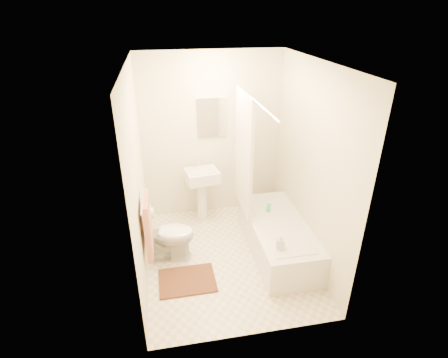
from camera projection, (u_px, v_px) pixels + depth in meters
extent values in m
plane|color=beige|center=(228.00, 257.00, 4.49)|extent=(2.40, 2.40, 0.00)
plane|color=white|center=(229.00, 63.00, 3.42)|extent=(2.40, 2.40, 0.00)
cube|color=beige|center=(212.00, 137.00, 5.01)|extent=(2.00, 0.02, 2.40)
cube|color=beige|center=(138.00, 180.00, 3.79)|extent=(0.02, 2.40, 2.40)
cube|color=beige|center=(311.00, 166.00, 4.12)|extent=(0.02, 2.40, 2.40)
cube|color=white|center=(212.00, 118.00, 4.86)|extent=(0.40, 0.03, 0.55)
cylinder|color=silver|center=(254.00, 99.00, 3.73)|extent=(0.03, 1.70, 0.03)
cube|color=silver|center=(244.00, 153.00, 4.43)|extent=(0.04, 0.80, 1.55)
cylinder|color=silver|center=(142.00, 199.00, 3.62)|extent=(0.02, 0.60, 0.02)
cube|color=#CC7266|center=(148.00, 225.00, 3.77)|extent=(0.06, 0.45, 0.66)
cylinder|color=white|center=(149.00, 213.00, 4.13)|extent=(0.11, 0.12, 0.12)
imported|color=white|center=(166.00, 235.00, 4.35)|extent=(0.74, 0.48, 0.68)
cube|color=#4B251E|center=(187.00, 280.00, 4.09)|extent=(0.66, 0.50, 0.02)
imported|color=silver|center=(280.00, 242.00, 3.90)|extent=(0.11, 0.11, 0.20)
cube|color=#38BA67|center=(268.00, 208.00, 4.70)|extent=(0.12, 0.19, 0.04)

